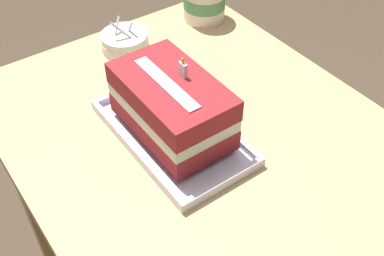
% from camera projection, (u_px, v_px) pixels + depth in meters
% --- Properties ---
extents(dining_table, '(1.03, 0.76, 0.76)m').
position_uv_depth(dining_table, '(210.00, 178.00, 1.08)').
color(dining_table, tan).
rests_on(dining_table, ground_plane).
extents(foil_tray, '(0.36, 0.20, 0.02)m').
position_uv_depth(foil_tray, '(173.00, 134.00, 1.00)').
color(foil_tray, silver).
rests_on(foil_tray, dining_table).
extents(birthday_cake, '(0.26, 0.15, 0.17)m').
position_uv_depth(birthday_cake, '(172.00, 106.00, 0.95)').
color(birthday_cake, maroon).
rests_on(birthday_cake, foil_tray).
extents(bowl_stack, '(0.12, 0.12, 0.09)m').
position_uv_depth(bowl_stack, '(125.00, 42.00, 1.23)').
color(bowl_stack, silver).
rests_on(bowl_stack, dining_table).
extents(ice_cream_tub, '(0.12, 0.12, 0.11)m').
position_uv_depth(ice_cream_tub, '(204.00, 1.00, 1.32)').
color(ice_cream_tub, silver).
rests_on(ice_cream_tub, dining_table).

